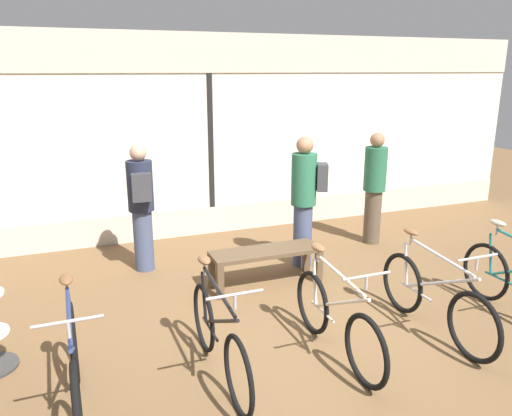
% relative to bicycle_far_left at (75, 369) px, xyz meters
% --- Properties ---
extents(ground_plane, '(24.00, 24.00, 0.00)m').
position_rel_bicycle_far_left_xyz_m(ground_plane, '(2.30, 0.47, -0.39)').
color(ground_plane, brown).
extents(shop_back_wall, '(12.00, 0.08, 3.20)m').
position_rel_bicycle_far_left_xyz_m(shop_back_wall, '(2.30, 4.03, 1.24)').
color(shop_back_wall, beige).
rests_on(shop_back_wall, ground_plane).
extents(bicycle_far_left, '(0.46, 1.70, 1.04)m').
position_rel_bicycle_far_left_xyz_m(bicycle_far_left, '(0.00, 0.00, 0.00)').
color(bicycle_far_left, black).
rests_on(bicycle_far_left, ground_plane).
extents(bicycle_left, '(0.46, 1.68, 1.01)m').
position_rel_bicycle_far_left_xyz_m(bicycle_left, '(1.19, 0.07, -0.01)').
color(bicycle_left, black).
rests_on(bicycle_left, ground_plane).
extents(bicycle_center, '(0.46, 1.65, 1.01)m').
position_rel_bicycle_far_left_xyz_m(bicycle_center, '(2.33, -0.00, -0.02)').
color(bicycle_center, black).
rests_on(bicycle_center, ground_plane).
extents(bicycle_right, '(0.46, 1.75, 1.02)m').
position_rel_bicycle_far_left_xyz_m(bicycle_right, '(3.49, 0.01, -0.02)').
color(bicycle_right, black).
rests_on(bicycle_right, ground_plane).
extents(display_bench, '(1.40, 0.44, 0.47)m').
position_rel_bicycle_far_left_xyz_m(display_bench, '(2.33, 1.74, -0.01)').
color(display_bench, brown).
rests_on(display_bench, ground_plane).
extents(customer_near_rack, '(0.39, 0.39, 1.74)m').
position_rel_bicycle_far_left_xyz_m(customer_near_rack, '(4.50, 2.63, 0.52)').
color(customer_near_rack, brown).
rests_on(customer_near_rack, ground_plane).
extents(customer_by_window, '(0.56, 0.46, 1.80)m').
position_rel_bicycle_far_left_xyz_m(customer_by_window, '(3.07, 2.17, 0.58)').
color(customer_by_window, '#424C6B').
rests_on(customer_by_window, ground_plane).
extents(customer_mid_floor, '(0.36, 0.50, 1.72)m').
position_rel_bicycle_far_left_xyz_m(customer_mid_floor, '(0.97, 2.79, 0.54)').
color(customer_mid_floor, '#424C6B').
rests_on(customer_mid_floor, ground_plane).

